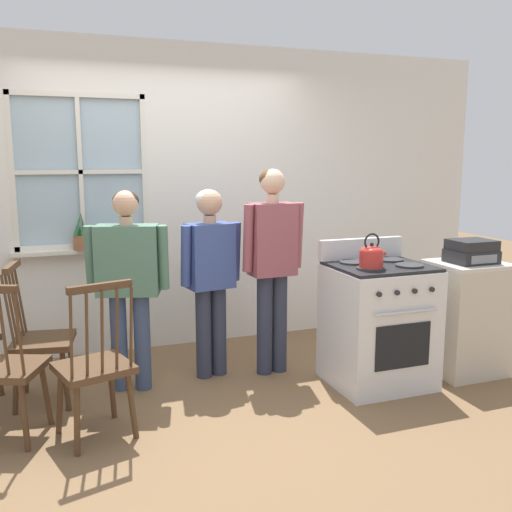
# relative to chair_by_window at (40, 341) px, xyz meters

# --- Properties ---
(ground_plane) EXTENTS (16.00, 16.00, 0.00)m
(ground_plane) POSITION_rel_chair_by_window_xyz_m (1.10, -0.45, -0.45)
(ground_plane) COLOR brown
(wall_back) EXTENTS (6.40, 0.16, 2.70)m
(wall_back) POSITION_rel_chair_by_window_xyz_m (1.14, 0.95, 0.88)
(wall_back) COLOR silver
(wall_back) RESTS_ON ground_plane
(chair_by_window) EXTENTS (0.47, 0.48, 1.00)m
(chair_by_window) POSITION_rel_chair_by_window_xyz_m (0.00, 0.00, 0.00)
(chair_by_window) COLOR #4C331E
(chair_by_window) RESTS_ON ground_plane
(chair_near_wall) EXTENTS (0.54, 0.53, 1.00)m
(chair_near_wall) POSITION_rel_chair_by_window_xyz_m (-0.20, -0.50, 0.00)
(chair_near_wall) COLOR #4C331E
(chair_near_wall) RESTS_ON ground_plane
(chair_center_cluster) EXTENTS (0.51, 0.50, 1.00)m
(chair_center_cluster) POSITION_rel_chair_by_window_xyz_m (0.32, -0.67, 0.00)
(chair_center_cluster) COLOR #4C331E
(chair_center_cluster) RESTS_ON ground_plane
(person_elderly_left) EXTENTS (0.60, 0.33, 1.48)m
(person_elderly_left) POSITION_rel_chair_by_window_xyz_m (0.63, 0.02, 0.44)
(person_elderly_left) COLOR #384766
(person_elderly_left) RESTS_ON ground_plane
(person_teen_center) EXTENTS (0.51, 0.27, 1.47)m
(person_teen_center) POSITION_rel_chair_by_window_xyz_m (1.26, 0.07, 0.43)
(person_teen_center) COLOR #2D3347
(person_teen_center) RESTS_ON ground_plane
(person_adult_right) EXTENTS (0.50, 0.23, 1.63)m
(person_adult_right) POSITION_rel_chair_by_window_xyz_m (1.73, -0.03, 0.52)
(person_adult_right) COLOR #2D3347
(person_adult_right) RESTS_ON ground_plane
(stove) EXTENTS (0.72, 0.68, 1.08)m
(stove) POSITION_rel_chair_by_window_xyz_m (2.41, -0.52, 0.02)
(stove) COLOR silver
(stove) RESTS_ON ground_plane
(kettle) EXTENTS (0.21, 0.17, 0.25)m
(kettle) POSITION_rel_chair_by_window_xyz_m (2.25, -0.65, 0.58)
(kettle) COLOR red
(kettle) RESTS_ON stove
(potted_plant) EXTENTS (0.14, 0.14, 0.32)m
(potted_plant) POSITION_rel_chair_by_window_xyz_m (0.36, 0.86, 0.59)
(potted_plant) COLOR #935B3D
(potted_plant) RESTS_ON wall_back
(side_counter) EXTENTS (0.55, 0.50, 0.90)m
(side_counter) POSITION_rel_chair_by_window_xyz_m (3.19, -0.55, 0.00)
(side_counter) COLOR beige
(side_counter) RESTS_ON ground_plane
(stereo) EXTENTS (0.34, 0.29, 0.18)m
(stereo) POSITION_rel_chair_by_window_xyz_m (3.19, -0.57, 0.54)
(stereo) COLOR #232326
(stereo) RESTS_ON side_counter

